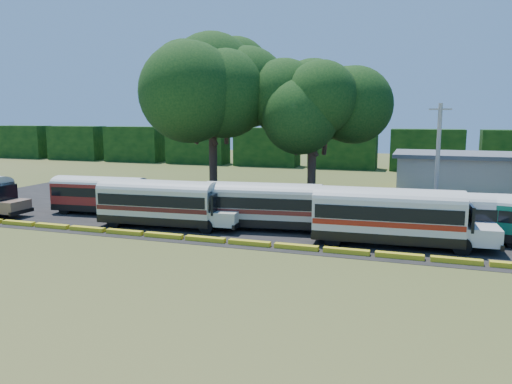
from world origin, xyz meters
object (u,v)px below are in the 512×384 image
(bus_red, at_px, (102,193))
(bus_white_red, at_px, (391,213))
(bus_cream_west, at_px, (161,201))
(tree_west, at_px, (212,79))

(bus_red, height_order, bus_white_red, bus_white_red)
(bus_cream_west, relative_size, tree_west, 0.66)
(bus_red, bearing_deg, bus_white_red, -12.22)
(bus_red, relative_size, bus_cream_west, 0.90)
(bus_white_red, relative_size, tree_west, 0.70)
(tree_west, bearing_deg, bus_white_red, -38.21)
(tree_west, bearing_deg, bus_cream_west, -81.93)
(bus_red, distance_m, bus_white_red, 23.20)
(bus_red, xyz_separation_m, bus_cream_west, (7.01, -2.82, 0.17))
(bus_red, bearing_deg, bus_cream_west, -26.96)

